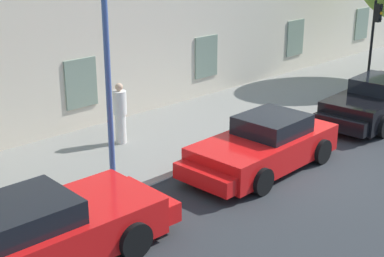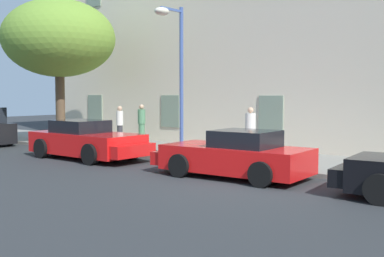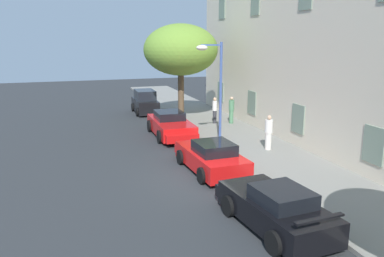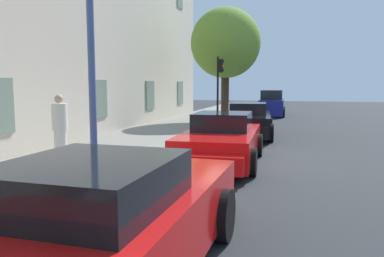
{
  "view_description": "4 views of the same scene",
  "coord_description": "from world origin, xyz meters",
  "px_view_note": "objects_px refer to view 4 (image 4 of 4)",
  "views": [
    {
      "loc": [
        -11.8,
        -8.15,
        6.07
      ],
      "look_at": [
        -2.54,
        1.49,
        1.32
      ],
      "focal_mm": 53.36,
      "sensor_mm": 36.0,
      "label": 1
    },
    {
      "loc": [
        6.84,
        -11.07,
        2.43
      ],
      "look_at": [
        -2.2,
        0.41,
        1.37
      ],
      "focal_mm": 45.1,
      "sensor_mm": 36.0,
      "label": 2
    },
    {
      "loc": [
        14.84,
        -5.34,
        5.81
      ],
      "look_at": [
        -2.77,
        0.39,
        1.49
      ],
      "focal_mm": 37.16,
      "sensor_mm": 36.0,
      "label": 3
    },
    {
      "loc": [
        -11.05,
        -1.43,
        2.18
      ],
      "look_at": [
        0.07,
        1.66,
        0.85
      ],
      "focal_mm": 36.07,
      "sensor_mm": 36.0,
      "label": 4
    }
  ],
  "objects_px": {
    "pedestrian_strolling": "(60,129)",
    "hatchback_distant": "(272,104)",
    "sportscar_red_lead": "(116,219)",
    "tree_near_kerb": "(225,43)",
    "traffic_light": "(219,78)",
    "sportscar_yellow_flank": "(220,142)",
    "sportscar_white_middle": "(248,122)"
  },
  "relations": [
    {
      "from": "hatchback_distant",
      "to": "traffic_light",
      "type": "bearing_deg",
      "value": 165.94
    },
    {
      "from": "sportscar_yellow_flank",
      "to": "pedestrian_strolling",
      "type": "distance_m",
      "value": 4.18
    },
    {
      "from": "sportscar_red_lead",
      "to": "pedestrian_strolling",
      "type": "relative_size",
      "value": 2.84
    },
    {
      "from": "sportscar_red_lead",
      "to": "sportscar_yellow_flank",
      "type": "distance_m",
      "value": 6.27
    },
    {
      "from": "sportscar_red_lead",
      "to": "sportscar_white_middle",
      "type": "xyz_separation_m",
      "value": [
        11.9,
        0.03,
        -0.02
      ]
    },
    {
      "from": "sportscar_red_lead",
      "to": "sportscar_white_middle",
      "type": "bearing_deg",
      "value": 0.14
    },
    {
      "from": "traffic_light",
      "to": "pedestrian_strolling",
      "type": "distance_m",
      "value": 10.6
    },
    {
      "from": "sportscar_red_lead",
      "to": "sportscar_yellow_flank",
      "type": "bearing_deg",
      "value": 0.47
    },
    {
      "from": "sportscar_yellow_flank",
      "to": "pedestrian_strolling",
      "type": "xyz_separation_m",
      "value": [
        -1.67,
        3.81,
        0.44
      ]
    },
    {
      "from": "sportscar_yellow_flank",
      "to": "sportscar_white_middle",
      "type": "relative_size",
      "value": 1.0
    },
    {
      "from": "traffic_light",
      "to": "pedestrian_strolling",
      "type": "relative_size",
      "value": 1.9
    },
    {
      "from": "tree_near_kerb",
      "to": "pedestrian_strolling",
      "type": "xyz_separation_m",
      "value": [
        -12.69,
        1.87,
        -3.35
      ]
    },
    {
      "from": "traffic_light",
      "to": "sportscar_white_middle",
      "type": "bearing_deg",
      "value": -149.01
    },
    {
      "from": "hatchback_distant",
      "to": "traffic_light",
      "type": "height_order",
      "value": "traffic_light"
    },
    {
      "from": "sportscar_red_lead",
      "to": "tree_near_kerb",
      "type": "relative_size",
      "value": 0.82
    },
    {
      "from": "sportscar_red_lead",
      "to": "traffic_light",
      "type": "height_order",
      "value": "traffic_light"
    },
    {
      "from": "sportscar_white_middle",
      "to": "traffic_light",
      "type": "height_order",
      "value": "traffic_light"
    },
    {
      "from": "pedestrian_strolling",
      "to": "hatchback_distant",
      "type": "bearing_deg",
      "value": -12.41
    },
    {
      "from": "traffic_light",
      "to": "pedestrian_strolling",
      "type": "bearing_deg",
      "value": 168.89
    },
    {
      "from": "sportscar_red_lead",
      "to": "sportscar_yellow_flank",
      "type": "height_order",
      "value": "sportscar_red_lead"
    },
    {
      "from": "sportscar_white_middle",
      "to": "tree_near_kerb",
      "type": "relative_size",
      "value": 0.76
    },
    {
      "from": "hatchback_distant",
      "to": "traffic_light",
      "type": "xyz_separation_m",
      "value": [
        -8.08,
        2.02,
        1.66
      ]
    },
    {
      "from": "pedestrian_strolling",
      "to": "sportscar_white_middle",
      "type": "bearing_deg",
      "value": -27.74
    },
    {
      "from": "hatchback_distant",
      "to": "pedestrian_strolling",
      "type": "relative_size",
      "value": 2.22
    },
    {
      "from": "tree_near_kerb",
      "to": "sportscar_yellow_flank",
      "type": "bearing_deg",
      "value": -170.0
    },
    {
      "from": "sportscar_white_middle",
      "to": "sportscar_yellow_flank",
      "type": "bearing_deg",
      "value": 179.76
    },
    {
      "from": "sportscar_red_lead",
      "to": "pedestrian_strolling",
      "type": "distance_m",
      "value": 6.02
    },
    {
      "from": "sportscar_red_lead",
      "to": "pedestrian_strolling",
      "type": "xyz_separation_m",
      "value": [
        4.6,
        3.86,
        0.4
      ]
    },
    {
      "from": "hatchback_distant",
      "to": "tree_near_kerb",
      "type": "height_order",
      "value": "tree_near_kerb"
    },
    {
      "from": "sportscar_red_lead",
      "to": "sportscar_yellow_flank",
      "type": "relative_size",
      "value": 1.07
    },
    {
      "from": "sportscar_white_middle",
      "to": "traffic_light",
      "type": "bearing_deg",
      "value": 30.99
    },
    {
      "from": "sportscar_yellow_flank",
      "to": "tree_near_kerb",
      "type": "relative_size",
      "value": 0.76
    }
  ]
}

